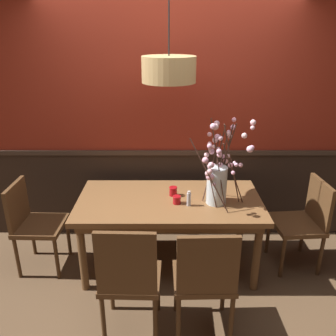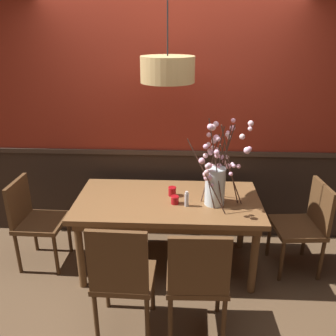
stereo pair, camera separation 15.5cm
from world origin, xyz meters
The scene contains 14 objects.
ground_plane centered at (0.00, 0.00, 0.00)m, with size 24.00×24.00×0.00m, color brown.
back_wall centered at (0.00, 0.66, 1.36)m, with size 4.32×0.14×2.73m.
dining_table centered at (0.00, 0.00, 0.65)m, with size 1.72×0.88×0.74m.
chair_far_side_left centered at (-0.28, 0.83, 0.50)m, with size 0.49×0.43×0.87m.
chair_near_side_right centered at (0.26, -0.86, 0.54)m, with size 0.46×0.41×0.95m.
chair_far_side_right centered at (0.21, 0.89, 0.52)m, with size 0.44×0.45×0.96m.
chair_head_west_end centered at (-1.31, -0.01, 0.51)m, with size 0.45×0.45×0.89m.
chair_near_side_left centered at (-0.30, -0.86, 0.54)m, with size 0.46×0.42×0.98m.
chair_head_east_end centered at (1.31, 0.03, 0.51)m, with size 0.47×0.49×0.90m.
vase_with_blossoms centered at (0.43, -0.07, 0.98)m, with size 0.52×0.51×0.82m.
candle_holder_nearer_center centered at (0.07, -0.08, 0.77)m, with size 0.08×0.08×0.07m.
candle_holder_nearer_edge centered at (0.04, 0.08, 0.78)m, with size 0.08×0.08×0.09m.
condiment_bottle centered at (0.17, -0.12, 0.80)m, with size 0.04×0.04×0.14m.
pendant_lamp centered at (-0.01, 0.06, 1.91)m, with size 0.45×0.45×0.93m.
Camera 2 is at (0.14, -2.93, 2.22)m, focal length 37.41 mm.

